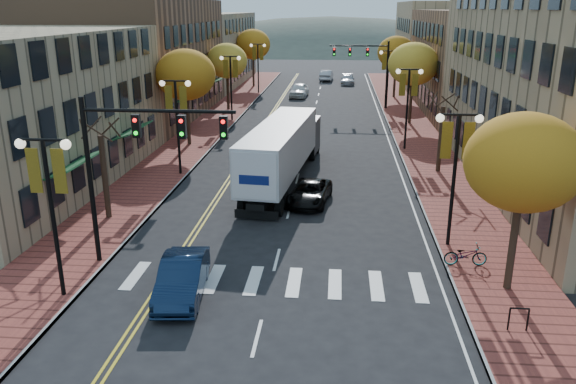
% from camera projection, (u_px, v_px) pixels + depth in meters
% --- Properties ---
extents(ground, '(200.00, 200.00, 0.00)m').
position_uv_depth(ground, '(265.00, 307.00, 20.17)').
color(ground, black).
rests_on(ground, ground).
extents(sidewalk_left, '(4.00, 85.00, 0.15)m').
position_uv_depth(sidewalk_left, '(213.00, 123.00, 51.65)').
color(sidewalk_left, brown).
rests_on(sidewalk_left, ground).
extents(sidewalk_right, '(4.00, 85.00, 0.15)m').
position_uv_depth(sidewalk_right, '(411.00, 127.00, 50.13)').
color(sidewalk_right, brown).
rests_on(sidewalk_right, ground).
extents(building_left_near, '(12.00, 22.00, 9.00)m').
position_uv_depth(building_left_near, '(2.00, 112.00, 32.49)').
color(building_left_near, '#9E8966').
rests_on(building_left_near, ground).
extents(building_left_mid, '(12.00, 24.00, 11.00)m').
position_uv_depth(building_left_mid, '(137.00, 59.00, 53.94)').
color(building_left_mid, brown).
rests_on(building_left_mid, ground).
extents(building_left_far, '(12.00, 26.00, 9.50)m').
position_uv_depth(building_left_far, '(199.00, 49.00, 77.82)').
color(building_left_far, '#9E8966').
rests_on(building_left_far, ground).
extents(building_right_mid, '(15.00, 24.00, 10.00)m').
position_uv_depth(building_right_mid, '(498.00, 62.00, 56.77)').
color(building_right_mid, brown).
rests_on(building_right_mid, ground).
extents(building_right_far, '(15.00, 20.00, 11.00)m').
position_uv_depth(building_right_far, '(456.00, 44.00, 77.42)').
color(building_right_far, '#9E8966').
rests_on(building_right_far, ground).
extents(tree_left_a, '(0.28, 0.28, 4.20)m').
position_uv_depth(tree_left_a, '(105.00, 177.00, 27.79)').
color(tree_left_a, '#382619').
rests_on(tree_left_a, sidewalk_left).
extents(tree_left_b, '(4.48, 4.48, 7.21)m').
position_uv_depth(tree_left_b, '(186.00, 75.00, 41.93)').
color(tree_left_b, '#382619').
rests_on(tree_left_b, sidewalk_left).
extents(tree_left_c, '(4.16, 4.16, 6.69)m').
position_uv_depth(tree_left_c, '(227.00, 61.00, 57.18)').
color(tree_left_c, '#382619').
rests_on(tree_left_c, sidewalk_left).
extents(tree_left_d, '(4.61, 4.61, 7.42)m').
position_uv_depth(tree_left_d, '(253.00, 44.00, 74.04)').
color(tree_left_d, '#382619').
rests_on(tree_left_d, sidewalk_left).
extents(tree_right_a, '(4.16, 4.16, 6.69)m').
position_uv_depth(tree_right_a, '(524.00, 163.00, 19.72)').
color(tree_right_a, '#382619').
rests_on(tree_right_a, sidewalk_right).
extents(tree_right_b, '(0.28, 0.28, 4.20)m').
position_uv_depth(tree_right_b, '(440.00, 139.00, 35.73)').
color(tree_right_b, '#382619').
rests_on(tree_right_b, sidewalk_right).
extents(tree_right_c, '(4.48, 4.48, 7.21)m').
position_uv_depth(tree_right_c, '(413.00, 64.00, 49.87)').
color(tree_right_c, '#382619').
rests_on(tree_right_c, sidewalk_right).
extents(tree_right_d, '(4.35, 4.35, 7.00)m').
position_uv_depth(tree_right_d, '(396.00, 52.00, 65.05)').
color(tree_right_d, '#382619').
rests_on(tree_right_d, sidewalk_right).
extents(lamp_left_a, '(1.96, 0.36, 6.05)m').
position_uv_depth(lamp_left_a, '(49.00, 188.00, 19.46)').
color(lamp_left_a, black).
rests_on(lamp_left_a, ground).
extents(lamp_left_b, '(1.96, 0.36, 6.05)m').
position_uv_depth(lamp_left_b, '(177.00, 109.00, 34.59)').
color(lamp_left_b, black).
rests_on(lamp_left_b, ground).
extents(lamp_left_c, '(1.96, 0.36, 6.05)m').
position_uv_depth(lamp_left_c, '(231.00, 75.00, 51.62)').
color(lamp_left_c, black).
rests_on(lamp_left_c, ground).
extents(lamp_left_d, '(1.96, 0.36, 6.05)m').
position_uv_depth(lamp_left_d, '(258.00, 58.00, 68.65)').
color(lamp_left_d, black).
rests_on(lamp_left_d, ground).
extents(lamp_right_a, '(1.96, 0.36, 6.05)m').
position_uv_depth(lamp_right_a, '(456.00, 154.00, 23.87)').
color(lamp_right_a, black).
rests_on(lamp_right_a, ground).
extents(lamp_right_b, '(1.96, 0.36, 6.05)m').
position_uv_depth(lamp_right_b, '(408.00, 93.00, 40.89)').
color(lamp_right_b, black).
rests_on(lamp_right_b, ground).
extents(lamp_right_c, '(1.96, 0.36, 6.05)m').
position_uv_depth(lamp_right_c, '(388.00, 68.00, 57.92)').
color(lamp_right_c, black).
rests_on(lamp_right_c, ground).
extents(traffic_mast_near, '(6.10, 0.35, 7.00)m').
position_uv_depth(traffic_mast_near, '(134.00, 151.00, 21.93)').
color(traffic_mast_near, black).
rests_on(traffic_mast_near, ground).
extents(traffic_mast_far, '(6.10, 0.34, 7.00)m').
position_uv_depth(traffic_mast_far, '(369.00, 62.00, 57.89)').
color(traffic_mast_far, black).
rests_on(traffic_mast_far, ground).
extents(semi_truck, '(3.94, 15.22, 3.76)m').
position_uv_depth(semi_truck, '(284.00, 146.00, 34.18)').
color(semi_truck, black).
rests_on(semi_truck, ground).
extents(navy_sedan, '(1.98, 4.55, 1.45)m').
position_uv_depth(navy_sedan, '(182.00, 278.00, 20.77)').
color(navy_sedan, '#0C1B33').
rests_on(navy_sedan, ground).
extents(black_suv, '(2.56, 4.55, 1.20)m').
position_uv_depth(black_suv, '(310.00, 193.00, 30.72)').
color(black_suv, black).
rests_on(black_suv, ground).
extents(car_far_white, '(2.27, 4.96, 1.65)m').
position_uv_depth(car_far_white, '(299.00, 90.00, 67.17)').
color(car_far_white, white).
rests_on(car_far_white, ground).
extents(car_far_silver, '(2.00, 4.62, 1.32)m').
position_uv_depth(car_far_silver, '(348.00, 80.00, 78.30)').
color(car_far_silver, '#ACAAB2').
rests_on(car_far_silver, ground).
extents(car_far_oncoming, '(1.98, 4.78, 1.54)m').
position_uv_depth(car_far_oncoming, '(326.00, 75.00, 82.13)').
color(car_far_oncoming, '#A6A5AC').
rests_on(car_far_oncoming, ground).
extents(bicycle, '(1.77, 0.69, 0.92)m').
position_uv_depth(bicycle, '(465.00, 255.00, 22.96)').
color(bicycle, gray).
rests_on(bicycle, sidewalk_right).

